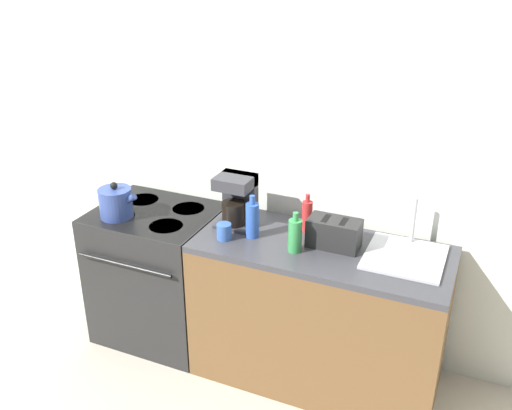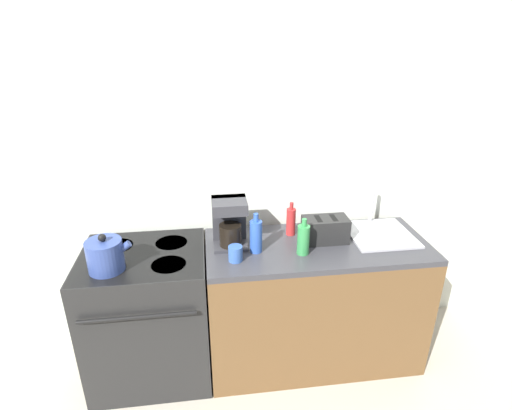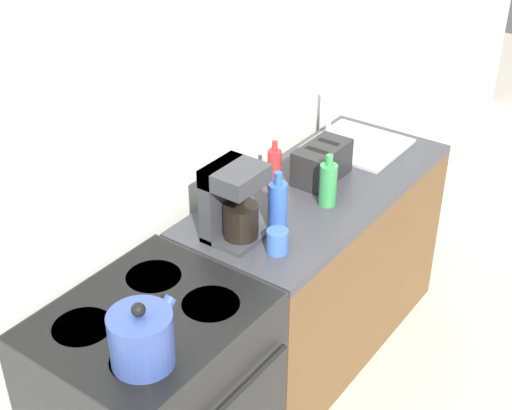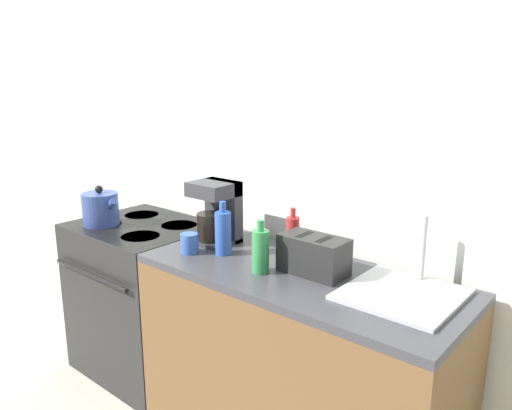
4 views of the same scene
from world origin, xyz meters
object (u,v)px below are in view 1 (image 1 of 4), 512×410
(toaster, at_px, (334,233))
(bottle_blue, at_px, (252,220))
(stove, at_px, (159,272))
(kettle, at_px, (116,203))
(bottle_green, at_px, (295,235))
(coffee_maker, at_px, (237,199))
(bottle_red, at_px, (307,216))
(cup_blue, at_px, (224,231))

(toaster, bearing_deg, bottle_blue, -170.72)
(stove, distance_m, bottle_blue, 0.88)
(kettle, bearing_deg, bottle_green, 1.61)
(kettle, relative_size, toaster, 0.89)
(toaster, relative_size, bottle_green, 1.23)
(coffee_maker, distance_m, bottle_green, 0.47)
(bottle_red, bearing_deg, bottle_green, -85.47)
(bottle_red, height_order, cup_blue, bottle_red)
(bottle_green, bearing_deg, toaster, 37.78)
(bottle_blue, height_order, cup_blue, bottle_blue)
(toaster, relative_size, cup_blue, 3.04)
(kettle, height_order, bottle_green, bottle_green)
(kettle, relative_size, bottle_green, 1.09)
(kettle, height_order, bottle_blue, bottle_blue)
(stove, distance_m, cup_blue, 0.75)
(bottle_blue, bearing_deg, kettle, -173.72)
(bottle_blue, relative_size, cup_blue, 2.70)
(coffee_maker, xyz_separation_m, bottle_red, (0.41, 0.08, -0.06))
(bottle_green, xyz_separation_m, bottle_red, (-0.02, 0.26, -0.00))
(stove, height_order, bottle_blue, bottle_blue)
(bottle_blue, bearing_deg, coffee_maker, 143.20)
(cup_blue, bearing_deg, kettle, -179.76)
(coffee_maker, xyz_separation_m, cup_blue, (0.02, -0.20, -0.11))
(toaster, distance_m, coffee_maker, 0.61)
(stove, bearing_deg, coffee_maker, 6.64)
(toaster, bearing_deg, bottle_green, -142.22)
(kettle, distance_m, bottle_green, 1.14)
(bottle_green, relative_size, cup_blue, 2.46)
(stove, bearing_deg, bottle_red, 8.66)
(coffee_maker, bearing_deg, stove, -173.36)
(coffee_maker, distance_m, bottle_blue, 0.19)
(kettle, relative_size, bottle_red, 1.10)
(stove, bearing_deg, cup_blue, -14.13)
(bottle_green, xyz_separation_m, bottle_blue, (-0.28, 0.06, 0.01))
(kettle, height_order, cup_blue, kettle)
(coffee_maker, bearing_deg, cup_blue, -85.29)
(toaster, height_order, bottle_red, bottle_red)
(coffee_maker, bearing_deg, kettle, -163.75)
(kettle, relative_size, cup_blue, 2.69)
(coffee_maker, xyz_separation_m, bottle_blue, (0.15, -0.11, -0.05))
(bottle_green, bearing_deg, kettle, -178.39)
(kettle, xyz_separation_m, bottle_red, (1.12, 0.29, 0.00))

